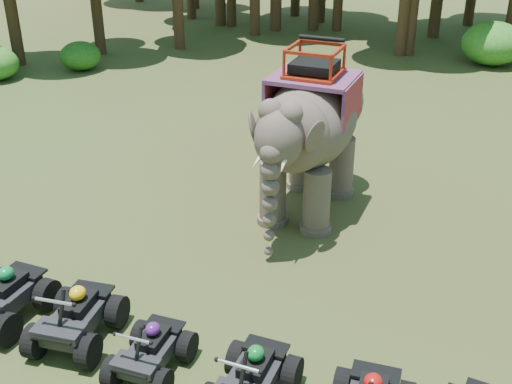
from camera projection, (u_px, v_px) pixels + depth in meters
ground at (235, 299)px, 13.13m from camera, size 110.00×110.00×0.00m
elephant at (310, 130)px, 15.73m from camera, size 2.34×5.14×4.29m
atv_0 at (2, 290)px, 12.28m from camera, size 1.33×1.82×1.33m
atv_1 at (75, 311)px, 11.72m from camera, size 1.51×1.93×1.33m
atv_2 at (150, 345)px, 11.00m from camera, size 1.18×1.59×1.15m
atv_3 at (252, 372)px, 10.34m from camera, size 1.25×1.70×1.26m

